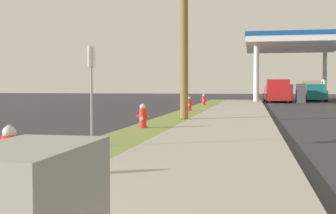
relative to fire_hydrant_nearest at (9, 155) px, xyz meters
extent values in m
cylinder|color=red|center=(0.00, 0.01, -0.30)|extent=(0.29, 0.29, 0.06)
cylinder|color=red|center=(0.00, 0.01, -0.03)|extent=(0.22, 0.22, 0.60)
sphere|color=#B2B2B7|center=(0.00, 0.01, 0.31)|extent=(0.19, 0.19, 0.19)
cylinder|color=#B2B2B7|center=(0.00, 0.01, 0.39)|extent=(0.06, 0.06, 0.05)
cylinder|color=red|center=(0.16, 0.01, 0.02)|extent=(0.10, 0.09, 0.09)
cylinder|color=#B2B2B7|center=(0.00, -0.16, -0.03)|extent=(0.11, 0.12, 0.11)
cylinder|color=red|center=(-0.01, 7.65, -0.30)|extent=(0.29, 0.29, 0.06)
cylinder|color=red|center=(-0.01, 7.65, -0.03)|extent=(0.22, 0.22, 0.60)
sphere|color=#B2B2B7|center=(-0.01, 7.65, 0.31)|extent=(0.19, 0.19, 0.19)
cylinder|color=#B2B2B7|center=(-0.01, 7.65, 0.39)|extent=(0.06, 0.06, 0.05)
cylinder|color=red|center=(-0.17, 7.65, 0.02)|extent=(0.10, 0.09, 0.09)
cylinder|color=red|center=(0.15, 7.65, 0.02)|extent=(0.10, 0.09, 0.09)
cylinder|color=#B2B2B7|center=(-0.01, 7.48, -0.03)|extent=(0.11, 0.12, 0.11)
cylinder|color=red|center=(0.01, 17.62, -0.30)|extent=(0.29, 0.29, 0.06)
cylinder|color=red|center=(0.01, 17.62, -0.03)|extent=(0.22, 0.22, 0.60)
sphere|color=#B2B2B7|center=(0.01, 17.62, 0.31)|extent=(0.19, 0.19, 0.19)
cylinder|color=#B2B2B7|center=(0.01, 17.62, 0.39)|extent=(0.06, 0.06, 0.05)
cylinder|color=red|center=(-0.15, 17.62, 0.02)|extent=(0.10, 0.09, 0.09)
cylinder|color=red|center=(0.17, 17.62, 0.02)|extent=(0.10, 0.09, 0.09)
cylinder|color=#B2B2B7|center=(0.01, 17.45, -0.03)|extent=(0.11, 0.12, 0.11)
cylinder|color=red|center=(-0.03, 25.06, -0.30)|extent=(0.29, 0.29, 0.06)
cylinder|color=red|center=(-0.03, 25.06, -0.03)|extent=(0.22, 0.22, 0.60)
sphere|color=#B2B2B7|center=(-0.03, 25.06, 0.31)|extent=(0.19, 0.19, 0.19)
cylinder|color=#B2B2B7|center=(-0.03, 25.06, 0.39)|extent=(0.06, 0.06, 0.05)
cylinder|color=red|center=(-0.19, 25.06, 0.02)|extent=(0.10, 0.09, 0.09)
cylinder|color=red|center=(0.13, 25.06, 0.02)|extent=(0.10, 0.09, 0.09)
cylinder|color=#B2B2B7|center=(-0.03, 24.89, -0.03)|extent=(0.11, 0.12, 0.11)
cylinder|color=gray|center=(-0.04, 3.33, 0.72)|extent=(0.05, 0.05, 2.10)
cube|color=white|center=(-0.04, 3.33, 1.57)|extent=(0.04, 0.36, 0.44)
cylinder|color=silver|center=(3.57, 32.43, 2.06)|extent=(0.44, 0.44, 5.02)
cylinder|color=silver|center=(3.57, 43.95, 2.06)|extent=(0.44, 0.44, 5.02)
cylinder|color=silver|center=(10.76, 43.95, 2.06)|extent=(0.44, 0.44, 5.02)
cube|color=white|center=(7.17, 38.19, 4.82)|extent=(8.99, 13.32, 0.50)
cube|color=#144C9E|center=(7.17, 38.19, 5.25)|extent=(9.09, 13.42, 0.36)
cube|color=#47474C|center=(7.17, 32.43, 0.35)|extent=(0.70, 1.10, 1.60)
cube|color=#47474C|center=(7.17, 43.95, 0.35)|extent=(0.70, 1.10, 1.60)
cube|color=navy|center=(8.87, 41.69, 0.14)|extent=(1.91, 4.53, 0.85)
cube|color=navy|center=(8.88, 41.47, 0.85)|extent=(1.64, 2.06, 0.56)
cylinder|color=black|center=(7.98, 43.37, -0.15)|extent=(0.23, 0.60, 0.60)
cylinder|color=black|center=(9.70, 43.41, -0.15)|extent=(0.23, 0.60, 0.60)
cylinder|color=black|center=(8.05, 39.98, -0.15)|extent=(0.23, 0.60, 0.60)
cylinder|color=black|center=(9.77, 40.01, -0.15)|extent=(0.23, 0.60, 0.60)
cube|color=#197075|center=(8.93, 38.19, 0.14)|extent=(1.87, 4.52, 0.85)
cube|color=#197075|center=(8.94, 37.97, 0.85)|extent=(1.62, 2.04, 0.56)
cylinder|color=black|center=(8.06, 39.88, -0.15)|extent=(0.23, 0.60, 0.60)
cylinder|color=black|center=(9.78, 39.90, -0.15)|extent=(0.23, 0.60, 0.60)
cylinder|color=black|center=(8.09, 36.48, -0.15)|extent=(0.23, 0.60, 0.60)
cylinder|color=black|center=(9.81, 36.50, -0.15)|extent=(0.23, 0.60, 0.60)
cube|color=tan|center=(9.43, 45.66, 0.26)|extent=(2.27, 5.49, 1.00)
cube|color=tan|center=(9.38, 44.69, 1.14)|extent=(1.94, 2.14, 0.76)
cube|color=tan|center=(9.49, 46.84, 0.88)|extent=(2.02, 3.01, 0.24)
cylinder|color=black|center=(10.27, 43.46, -0.07)|extent=(0.26, 0.77, 0.76)
cylinder|color=black|center=(8.37, 43.56, -0.07)|extent=(0.26, 0.77, 0.76)
cylinder|color=black|center=(10.48, 47.76, -0.07)|extent=(0.26, 0.77, 0.76)
cylinder|color=black|center=(8.59, 47.85, -0.07)|extent=(0.26, 0.77, 0.76)
cube|color=red|center=(5.37, 34.49, 0.26)|extent=(2.09, 5.43, 1.00)
cube|color=red|center=(5.38, 33.52, 1.14)|extent=(1.87, 2.08, 0.76)
cube|color=red|center=(5.35, 35.68, 0.88)|extent=(1.93, 2.95, 0.24)
cylinder|color=black|center=(6.35, 32.36, -0.07)|extent=(0.23, 0.76, 0.76)
cylinder|color=black|center=(4.45, 32.32, -0.07)|extent=(0.23, 0.76, 0.76)
cylinder|color=black|center=(6.28, 36.65, -0.07)|extent=(0.23, 0.76, 0.76)
cylinder|color=black|center=(4.38, 36.62, -0.07)|extent=(0.23, 0.76, 0.76)
camera|label=1|loc=(3.31, -5.61, 0.95)|focal=47.68mm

